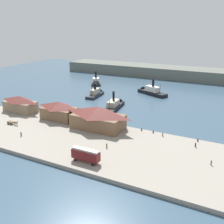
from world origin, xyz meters
TOP-DOWN VIEW (x-y plane):
  - ground_plane at (0.00, 0.00)m, footprint 320.00×320.00m
  - quay_promenade at (0.00, -22.00)m, footprint 110.00×36.00m
  - seawall_edge at (0.00, -3.60)m, footprint 110.00×0.80m
  - ferry_shed_central_terminal at (-39.90, -9.10)m, footprint 15.60×7.57m
  - ferry_shed_east_terminal at (-17.56, -9.12)m, footprint 14.95×8.40m
  - ferry_shed_customs_shed at (2.21, -10.44)m, footprint 20.21×10.85m
  - street_tram at (12.42, -35.14)m, footprint 8.70×2.54m
  - horse_cart at (-30.25, -22.94)m, footprint 5.64×1.52m
  - pedestrian_near_west_shed at (45.38, -20.16)m, footprint 0.39×0.39m
  - pedestrian_standing_center at (39.12, -10.16)m, footprint 0.40×0.40m
  - pedestrian_near_cart at (13.43, -24.14)m, footprint 0.41×0.41m
  - pedestrian_near_east_shed at (26.92, -6.47)m, footprint 0.40×0.40m
  - pedestrian_walking_east at (-18.59, -29.94)m, footprint 0.41×0.41m
  - mooring_post_west at (22.91, -5.23)m, footprint 0.44×0.44m
  - mooring_post_east at (39.04, -5.37)m, footprint 0.44×0.44m
  - mooring_post_center_west at (18.24, -5.12)m, footprint 0.44×0.44m
  - ferry_approaching_west at (0.71, 53.61)m, footprint 21.52×13.51m
  - ferry_departing_north at (-5.71, 19.90)m, footprint 8.69×22.02m
  - ferry_approaching_east at (-25.49, 35.09)m, footprint 6.90×17.20m
  - ferry_moored_east at (-40.32, 59.89)m, footprint 13.07×16.45m
  - far_headland at (0.00, 110.00)m, footprint 180.00×24.00m

SIDE VIEW (x-z plane):
  - ground_plane at x=0.00m, z-range 0.00..0.00m
  - seawall_edge at x=0.00m, z-range 0.00..1.00m
  - quay_promenade at x=0.00m, z-range 0.00..1.20m
  - ferry_departing_north at x=-5.71m, z-range -3.87..6.67m
  - ferry_moored_east at x=-40.32m, z-range -4.03..6.93m
  - ferry_approaching_east at x=-25.49m, z-range -3.13..6.16m
  - mooring_post_west at x=22.91m, z-range 1.20..2.10m
  - mooring_post_east at x=39.04m, z-range 1.20..2.10m
  - mooring_post_center_west at x=18.24m, z-range 1.20..2.10m
  - ferry_approaching_west at x=0.71m, z-range -3.59..7.07m
  - pedestrian_near_west_shed at x=45.38m, z-range 1.13..2.72m
  - pedestrian_near_east_shed at x=26.92m, z-range 1.13..2.74m
  - pedestrian_standing_center at x=39.12m, z-range 1.13..2.76m
  - pedestrian_walking_east at x=-18.59m, z-range 1.13..2.78m
  - pedestrian_near_cart at x=13.43m, z-range 1.13..2.80m
  - horse_cart at x=-30.25m, z-range 1.19..3.06m
  - street_tram at x=12.42m, z-range 1.56..5.69m
  - far_headland at x=0.00m, z-range 0.00..8.00m
  - ferry_shed_central_terminal at x=-39.90m, z-range 1.26..8.59m
  - ferry_shed_east_terminal at x=-17.56m, z-range 1.26..8.92m
  - ferry_shed_customs_shed at x=2.21m, z-range 1.27..9.96m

